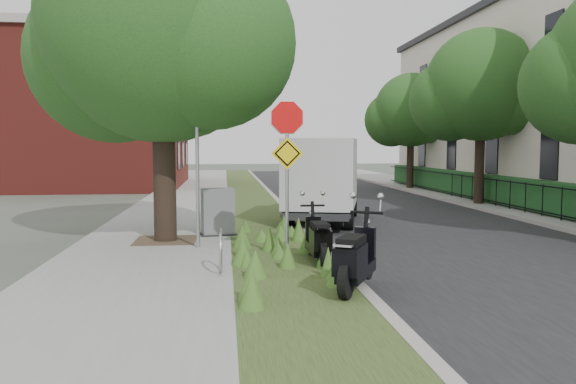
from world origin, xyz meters
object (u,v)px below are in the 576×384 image
Objects in this scene: scooter_far at (354,264)px; utility_cabinet at (218,213)px; box_truck at (323,177)px; sign_assembly at (287,145)px; scooter_near at (319,243)px.

utility_cabinet is (-2.11, 5.69, 0.13)m from scooter_far.
scooter_far is at bearing -69.69° from utility_cabinet.
scooter_far is 0.33× the size of box_truck.
box_truck is (0.99, 8.30, 0.86)m from scooter_far.
sign_assembly is at bearing -64.47° from utility_cabinet.
box_truck is 4.11m from utility_cabinet.
scooter_near is 4.07m from utility_cabinet.
sign_assembly is 2.80× the size of utility_cabinet.
scooter_far is 8.40m from box_truck.
box_truck reaches higher than scooter_near.
utility_cabinet is (-1.92, 3.58, 0.17)m from scooter_near.
sign_assembly is 0.64× the size of box_truck.
sign_assembly is 3.65m from utility_cabinet.
scooter_far is (0.71, -2.76, -1.78)m from sign_assembly.
sign_assembly reaches higher than scooter_near.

